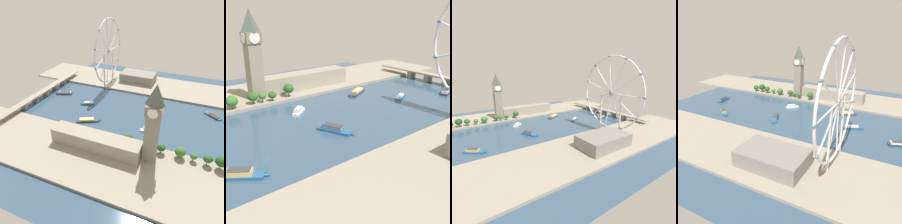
% 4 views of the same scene
% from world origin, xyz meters
% --- Properties ---
extents(ground_plane, '(392.20, 392.20, 0.00)m').
position_xyz_m(ground_plane, '(0.00, 0.00, 0.00)').
color(ground_plane, '#334C66').
extents(riverbank_left, '(90.00, 520.00, 3.00)m').
position_xyz_m(riverbank_left, '(-111.10, 0.00, 1.50)').
color(riverbank_left, gray).
rests_on(riverbank_left, ground_plane).
extents(riverbank_right, '(90.00, 520.00, 3.00)m').
position_xyz_m(riverbank_right, '(111.10, 0.00, 1.50)').
color(riverbank_right, gray).
rests_on(riverbank_right, ground_plane).
extents(clock_tower, '(16.67, 16.67, 88.29)m').
position_xyz_m(clock_tower, '(-87.37, -18.66, 48.79)').
color(clock_tower, gray).
rests_on(clock_tower, riverbank_left).
extents(parliament_block, '(22.00, 107.96, 18.22)m').
position_xyz_m(parliament_block, '(-94.40, 43.32, 12.11)').
color(parliament_block, gray).
rests_on(parliament_block, riverbank_left).
extents(tree_row_embankment, '(13.14, 124.30, 14.74)m').
position_xyz_m(tree_row_embankment, '(-73.24, -52.76, 11.04)').
color(tree_row_embankment, '#513823').
rests_on(tree_row_embankment, riverbank_left).
extents(river_bridge, '(204.20, 12.17, 11.07)m').
position_xyz_m(river_bridge, '(0.00, 189.54, 8.00)').
color(river_bridge, gray).
rests_on(river_bridge, ground_plane).
extents(tour_boat_1, '(17.09, 32.38, 5.23)m').
position_xyz_m(tour_boat_1, '(17.14, 162.12, 2.23)').
color(tour_boat_1, '#2D384C').
rests_on(tour_boat_1, ground_plane).
extents(tour_boat_2, '(12.95, 23.63, 4.83)m').
position_xyz_m(tour_boat_2, '(-1.24, 104.60, 2.04)').
color(tour_boat_2, '#235684').
rests_on(tour_boat_2, ground_plane).
extents(tour_boat_3, '(32.32, 18.86, 5.43)m').
position_xyz_m(tour_boat_3, '(20.93, -2.51, 2.22)').
color(tour_boat_3, '#235684').
rests_on(tour_boat_3, ground_plane).
extents(tour_boat_4, '(17.31, 20.00, 5.34)m').
position_xyz_m(tour_boat_4, '(-32.40, -2.67, 2.22)').
color(tour_boat_4, white).
rests_on(tour_boat_4, ground_plane).
extents(tour_boat_5, '(21.71, 27.46, 5.50)m').
position_xyz_m(tour_boat_5, '(38.05, -83.82, 2.20)').
color(tour_boat_5, '#235684').
rests_on(tour_boat_5, ground_plane).
extents(tour_boat_6, '(21.63, 35.40, 4.34)m').
position_xyz_m(tour_boat_6, '(-44.75, 81.41, 1.82)').
color(tour_boat_6, '#2D384C').
rests_on(tour_boat_6, ground_plane).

